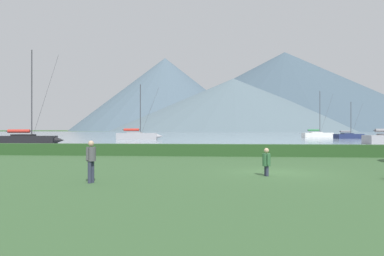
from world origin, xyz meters
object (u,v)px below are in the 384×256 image
(person_standing_walker, at_px, (91,158))
(sailboat_slip_2, at_px, (349,136))
(sailboat_slip_5, at_px, (318,134))
(sailboat_slip_6, at_px, (28,139))
(person_seated_viewer, at_px, (266,161))
(sailboat_slip_0, at_px, (138,136))

(person_standing_walker, bearing_deg, sailboat_slip_2, 82.32)
(sailboat_slip_5, xyz_separation_m, sailboat_slip_6, (-48.47, -46.39, 0.03))
(sailboat_slip_5, distance_m, person_seated_viewer, 80.02)
(person_seated_viewer, height_order, person_standing_walker, person_standing_walker)
(sailboat_slip_6, bearing_deg, person_seated_viewer, -57.62)
(sailboat_slip_2, height_order, sailboat_slip_6, sailboat_slip_6)
(sailboat_slip_2, bearing_deg, sailboat_slip_6, -163.88)
(sailboat_slip_0, bearing_deg, sailboat_slip_6, -115.89)
(sailboat_slip_0, height_order, sailboat_slip_6, sailboat_slip_6)
(sailboat_slip_0, relative_size, sailboat_slip_6, 0.87)
(sailboat_slip_2, bearing_deg, person_seated_viewer, -128.27)
(sailboat_slip_5, relative_size, person_standing_walker, 6.82)
(sailboat_slip_2, bearing_deg, sailboat_slip_0, 174.76)
(person_seated_viewer, bearing_deg, sailboat_slip_2, 57.62)
(person_seated_viewer, xyz_separation_m, person_standing_walker, (-7.04, -2.81, 0.29))
(sailboat_slip_0, height_order, person_standing_walker, sailboat_slip_0)
(sailboat_slip_0, bearing_deg, person_standing_walker, -85.51)
(sailboat_slip_0, height_order, person_seated_viewer, sailboat_slip_0)
(sailboat_slip_5, bearing_deg, sailboat_slip_2, -80.35)
(sailboat_slip_0, height_order, sailboat_slip_5, sailboat_slip_5)
(sailboat_slip_0, bearing_deg, sailboat_slip_2, 5.78)
(person_seated_viewer, bearing_deg, sailboat_slip_6, 119.89)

